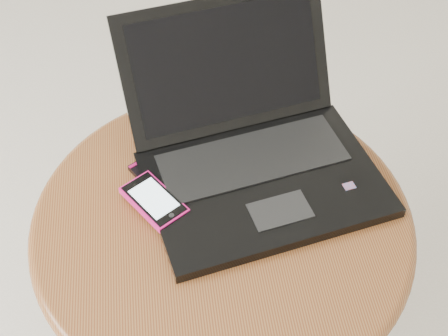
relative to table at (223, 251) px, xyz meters
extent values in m
cylinder|color=#622512|center=(0.00, 0.00, -0.14)|extent=(0.10, 0.10, 0.43)
cylinder|color=#673014|center=(0.00, 0.00, 0.09)|extent=(0.59, 0.59, 0.03)
torus|color=#673014|center=(0.00, 0.00, 0.09)|extent=(0.62, 0.62, 0.03)
cube|color=black|center=(0.08, 0.05, 0.11)|extent=(0.42, 0.33, 0.02)
cube|color=black|center=(0.06, 0.10, 0.13)|extent=(0.33, 0.18, 0.00)
cube|color=black|center=(0.09, -0.02, 0.13)|extent=(0.10, 0.08, 0.00)
cube|color=red|center=(0.21, 0.01, 0.12)|extent=(0.02, 0.02, 0.00)
cube|color=black|center=(0.04, 0.23, 0.23)|extent=(0.38, 0.19, 0.21)
cube|color=black|center=(0.04, 0.22, 0.23)|extent=(0.34, 0.16, 0.17)
cube|color=black|center=(-0.09, 0.08, 0.11)|extent=(0.11, 0.13, 0.01)
cube|color=#A90D4E|center=(-0.12, 0.13, 0.12)|extent=(0.06, 0.04, 0.00)
cube|color=#E11478|center=(-0.11, 0.03, 0.12)|extent=(0.11, 0.13, 0.01)
cube|color=black|center=(-0.11, 0.03, 0.13)|extent=(0.10, 0.12, 0.00)
cube|color=silver|center=(-0.11, 0.03, 0.13)|extent=(0.08, 0.09, 0.00)
cylinder|color=black|center=(-0.08, -0.01, 0.13)|extent=(0.01, 0.01, 0.00)
camera|label=1|loc=(-0.08, -0.60, 0.87)|focal=48.63mm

